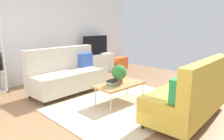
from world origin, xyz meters
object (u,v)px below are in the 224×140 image
object	(u,v)px
tv_console	(96,64)
storage_trunk	(120,63)
couch_beige	(68,75)
bottle_0	(90,53)
vase_0	(81,54)
coffee_table	(120,85)
vase_1	(84,54)
potted_plant	(119,73)
table_book_0	(113,84)
tv	(96,46)
couch_green	(190,95)

from	to	relation	value
tv_console	storage_trunk	size ratio (longest dim) A/B	2.69
couch_beige	storage_trunk	distance (m)	3.12
bottle_0	vase_0	bearing A→B (deg)	164.59
coffee_table	vase_1	distance (m)	2.80
vase_1	tv_console	bearing A→B (deg)	-6.66
potted_plant	vase_1	size ratio (longest dim) A/B	3.07
potted_plant	vase_1	bearing A→B (deg)	68.03
table_book_0	vase_0	bearing A→B (deg)	68.15
tv_console	vase_0	distance (m)	0.71
coffee_table	table_book_0	xyz separation A→B (m)	(-0.15, 0.06, 0.04)
coffee_table	table_book_0	world-z (taller)	table_book_0
couch_beige	coffee_table	distance (m)	1.47
storage_trunk	vase_0	distance (m)	1.76
potted_plant	vase_1	distance (m)	2.79
coffee_table	vase_0	distance (m)	2.75
storage_trunk	vase_1	xyz separation A→B (m)	(-1.53, 0.15, 0.49)
tv_console	vase_0	world-z (taller)	vase_0
tv	vase_0	bearing A→B (deg)	173.12
couch_green	tv	world-z (taller)	tv
tv_console	vase_0	size ratio (longest dim) A/B	8.53
storage_trunk	vase_1	distance (m)	1.61
tv_console	tv	distance (m)	0.63
tv	storage_trunk	distance (m)	1.32
bottle_0	tv	bearing A→B (deg)	4.51
potted_plant	vase_0	size ratio (longest dim) A/B	2.50
couch_green	vase_1	distance (m)	4.09
tv_console	table_book_0	distance (m)	2.95
couch_green	vase_1	world-z (taller)	couch_green
couch_beige	coffee_table	bearing A→B (deg)	102.00
coffee_table	storage_trunk	xyz separation A→B (m)	(2.55, 2.44, -0.17)
couch_beige	table_book_0	bearing A→B (deg)	96.73
couch_green	vase_1	bearing A→B (deg)	75.39
vase_1	bottle_0	bearing A→B (deg)	-27.28
potted_plant	table_book_0	world-z (taller)	potted_plant
tv_console	coffee_table	bearing A→B (deg)	-119.63
bottle_0	coffee_table	bearing A→B (deg)	-115.49
couch_beige	table_book_0	distance (m)	1.38
couch_green	storage_trunk	size ratio (longest dim) A/B	3.76
storage_trunk	tv_console	bearing A→B (deg)	174.81
tv_console	bottle_0	bearing A→B (deg)	-171.03
storage_trunk	table_book_0	world-z (taller)	table_book_0
tv	vase_0	xyz separation A→B (m)	(-0.58, 0.07, -0.23)
tv	potted_plant	xyz separation A→B (m)	(-1.47, -2.51, -0.30)
coffee_table	vase_1	world-z (taller)	vase_1
couch_beige	tv_console	xyz separation A→B (m)	(1.84, 1.12, -0.12)
coffee_table	bottle_0	bearing A→B (deg)	64.51
potted_plant	bottle_0	bearing A→B (deg)	63.99
couch_green	tv_console	xyz separation A→B (m)	(1.16, 3.97, -0.13)
tv	storage_trunk	xyz separation A→B (m)	(1.10, -0.08, -0.73)
table_book_0	vase_0	size ratio (longest dim) A/B	1.46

